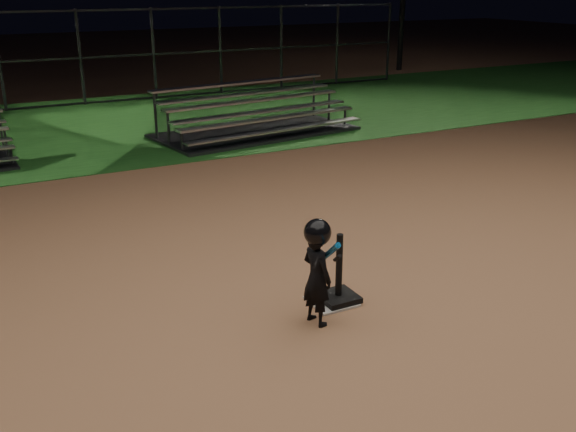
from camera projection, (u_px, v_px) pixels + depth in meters
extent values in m
plane|color=#A56F4B|center=(332.00, 302.00, 6.87)|extent=(80.00, 80.00, 0.00)
cube|color=#1A4C18|center=(111.00, 125.00, 15.21)|extent=(60.00, 8.00, 0.01)
cube|color=beige|center=(332.00, 301.00, 6.87)|extent=(0.45, 0.45, 0.02)
cube|color=black|center=(338.00, 297.00, 6.87)|extent=(0.38, 0.38, 0.06)
cylinder|color=black|center=(339.00, 265.00, 6.74)|extent=(0.07, 0.07, 0.68)
imported|color=black|center=(317.00, 278.00, 6.30)|extent=(0.31, 0.40, 0.98)
sphere|color=black|center=(318.00, 232.00, 6.14)|extent=(0.27, 0.27, 0.27)
cylinder|color=#1880CC|center=(330.00, 252.00, 6.09)|extent=(0.18, 0.52, 0.39)
cylinder|color=black|center=(337.00, 258.00, 6.31)|extent=(0.08, 0.19, 0.14)
cube|color=#BBBBC0|center=(270.00, 119.00, 13.80)|extent=(4.33, 0.85, 0.04)
cube|color=#BBBBC0|center=(278.00, 130.00, 13.63)|extent=(4.33, 0.85, 0.03)
cube|color=#BBBBC0|center=(255.00, 100.00, 14.15)|extent=(4.33, 0.85, 0.04)
cube|color=#BBBBC0|center=(262.00, 111.00, 13.98)|extent=(4.33, 0.85, 0.03)
cube|color=#BBBBC0|center=(240.00, 83.00, 14.50)|extent=(4.33, 0.85, 0.04)
cube|color=#BBBBC0|center=(248.00, 94.00, 14.34)|extent=(4.33, 0.85, 0.03)
cube|color=#38383D|center=(255.00, 132.00, 14.39)|extent=(4.58, 2.68, 0.06)
cube|color=#38383D|center=(85.00, 103.00, 17.69)|extent=(20.00, 0.05, 0.05)
cube|color=#38383D|center=(80.00, 58.00, 17.28)|extent=(20.00, 0.05, 0.05)
cube|color=#38383D|center=(75.00, 11.00, 16.87)|extent=(20.00, 0.05, 0.05)
cylinder|color=#38383D|center=(80.00, 58.00, 17.28)|extent=(0.08, 0.08, 2.50)
cylinder|color=#38383D|center=(252.00, 49.00, 19.45)|extent=(0.08, 0.08, 2.50)
cylinder|color=#38383D|center=(388.00, 42.00, 21.61)|extent=(0.08, 0.08, 2.50)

